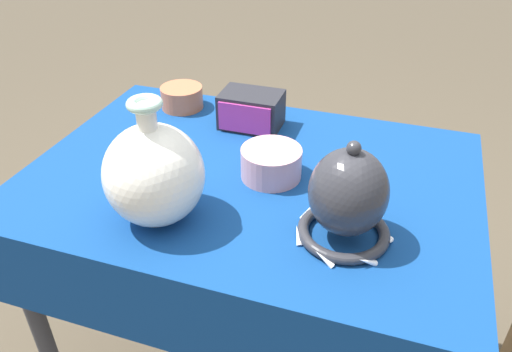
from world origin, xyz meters
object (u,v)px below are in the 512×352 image
at_px(vase_dome_bell, 347,199).
at_px(pot_squat_terracotta, 182,97).
at_px(pot_squat_rose, 272,162).
at_px(mosaic_tile_box, 251,110).
at_px(vase_tall_bulbous, 154,174).

xyz_separation_m(vase_dome_bell, pot_squat_terracotta, (-0.55, 0.42, -0.06)).
bearing_deg(pot_squat_rose, mosaic_tile_box, 119.94).
bearing_deg(pot_squat_terracotta, pot_squat_rose, -36.64).
distance_m(vase_tall_bulbous, pot_squat_terracotta, 0.52).
bearing_deg(vase_tall_bulbous, pot_squat_terracotta, 110.22).
relative_size(mosaic_tile_box, pot_squat_terracotta, 1.35).
bearing_deg(vase_dome_bell, pot_squat_terracotta, 142.23).
distance_m(vase_tall_bulbous, pot_squat_rose, 0.29).
bearing_deg(mosaic_tile_box, pot_squat_terracotta, 168.06).
distance_m(mosaic_tile_box, pot_squat_terracotta, 0.23).
distance_m(vase_dome_bell, mosaic_tile_box, 0.50).
xyz_separation_m(pot_squat_terracotta, pot_squat_rose, (0.35, -0.26, 0.00)).
xyz_separation_m(vase_tall_bulbous, mosaic_tile_box, (0.05, 0.44, -0.06)).
height_order(vase_dome_bell, pot_squat_rose, vase_dome_bell).
bearing_deg(mosaic_tile_box, vase_tall_bulbous, -96.76).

